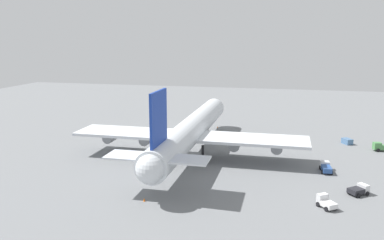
% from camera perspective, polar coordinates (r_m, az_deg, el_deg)
% --- Properties ---
extents(ground_plane, '(289.42, 289.42, 0.00)m').
position_cam_1_polar(ground_plane, '(106.66, -0.00, -4.86)').
color(ground_plane, slate).
extents(cargo_airplane, '(72.36, 59.65, 20.52)m').
position_cam_1_polar(cargo_airplane, '(104.64, -0.04, -1.43)').
color(cargo_airplane, silver).
rests_on(cargo_airplane, ground_plane).
extents(baggage_tug, '(5.41, 2.76, 1.98)m').
position_cam_1_polar(baggage_tug, '(97.79, 18.54, -6.41)').
color(baggage_tug, silver).
rests_on(baggage_tug, ground_plane).
extents(fuel_truck, '(4.11, 3.76, 2.26)m').
position_cam_1_polar(fuel_truck, '(78.04, 18.55, -11.04)').
color(fuel_truck, silver).
rests_on(fuel_truck, ground_plane).
extents(cargo_loader, '(4.24, 4.48, 1.94)m').
position_cam_1_polar(cargo_loader, '(86.38, 22.70, -9.16)').
color(cargo_loader, silver).
rests_on(cargo_loader, ground_plane).
extents(maintenance_van, '(3.03, 5.23, 2.38)m').
position_cam_1_polar(maintenance_van, '(120.70, 25.40, -3.47)').
color(maintenance_van, '#4C8C4C').
rests_on(maintenance_van, ground_plane).
extents(cargo_container_aft, '(3.57, 3.18, 1.60)m').
position_cam_1_polar(cargo_container_aft, '(124.71, 21.24, -2.85)').
color(cargo_container_aft, '#4C729E').
rests_on(cargo_container_aft, ground_plane).
extents(safety_cone_nose, '(0.39, 0.39, 0.56)m').
position_cam_1_polar(safety_cone_nose, '(137.25, 3.65, -1.00)').
color(safety_cone_nose, orange).
rests_on(safety_cone_nose, ground_plane).
extents(safety_cone_tail, '(0.41, 0.41, 0.59)m').
position_cam_1_polar(safety_cone_tail, '(77.57, -6.83, -11.23)').
color(safety_cone_tail, orange).
rests_on(safety_cone_tail, ground_plane).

